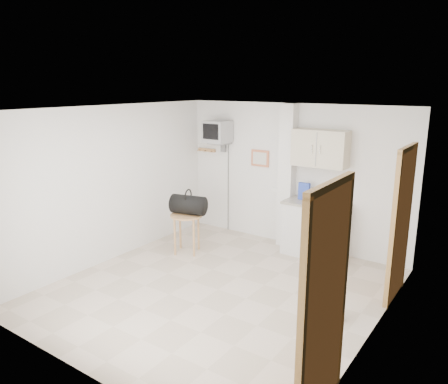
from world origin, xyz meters
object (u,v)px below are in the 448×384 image
Objects in this scene: crt_television at (218,132)px; round_table at (187,221)px; duffel_bag at (188,205)px; water_bottle at (339,307)px.

round_table is (0.19, -1.18, -1.37)m from crt_television.
duffel_bag is (0.01, 0.05, 0.27)m from round_table.
crt_television is 4.04m from water_bottle.
round_table is at bearing 167.34° from water_bottle.
crt_television reaches higher than water_bottle.
duffel_bag is at bearing -79.87° from crt_television.
crt_television is at bearing 99.33° from round_table.
round_table is 0.28m from duffel_bag.
round_table reaches higher than water_bottle.
crt_television is 1.59m from duffel_bag.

